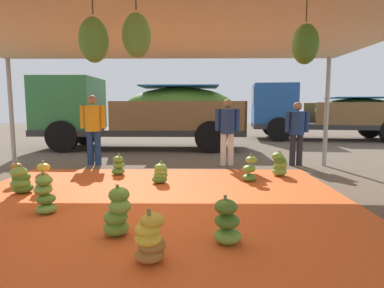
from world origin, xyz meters
name	(u,v)px	position (x,y,z in m)	size (l,w,h in m)	color
ground_plane	(167,168)	(0.00, 3.00, 0.00)	(40.00, 40.00, 0.00)	brown
tarp_orange	(149,208)	(0.00, 0.00, 0.01)	(6.12, 5.51, 0.01)	#E05B23
tent_canopy	(145,18)	(0.01, -0.11, 2.57)	(8.00, 7.00, 2.65)	#9EA0A5
banana_bunch_0	(118,213)	(-0.20, -0.98, 0.26)	(0.40, 0.40, 0.57)	#60932D
banana_bunch_1	(250,170)	(1.70, 1.60, 0.23)	(0.36, 0.35, 0.54)	#518428
banana_bunch_3	(19,174)	(-2.60, 1.34, 0.20)	(0.30, 0.30, 0.45)	gold
banana_bunch_4	(45,196)	(-1.35, -0.26, 0.25)	(0.38, 0.36, 0.57)	#6B9E38
banana_bunch_5	(43,178)	(-1.92, 0.89, 0.22)	(0.36, 0.36, 0.52)	#996628
banana_bunch_6	(227,223)	(1.00, -1.17, 0.23)	(0.41, 0.41, 0.52)	#6B9E38
banana_bunch_7	(118,166)	(-0.96, 2.19, 0.19)	(0.33, 0.36, 0.44)	#518428
banana_bunch_8	(21,181)	(-2.21, 0.72, 0.22)	(0.44, 0.47, 0.48)	#477523
banana_bunch_9	(160,174)	(0.01, 1.44, 0.19)	(0.39, 0.38, 0.42)	#477523
banana_bunch_10	(150,239)	(0.25, -1.57, 0.22)	(0.37, 0.37, 0.50)	#996628
banana_bunch_12	(280,165)	(2.41, 2.12, 0.24)	(0.42, 0.43, 0.52)	#75A83D
cargo_truck_main	(138,111)	(-1.30, 6.49, 1.28)	(6.90, 2.39, 2.40)	#2D2D2D
cargo_truck_far	(322,112)	(6.14, 9.54, 1.21)	(6.64, 3.12, 2.40)	#2D2D2D
worker_0	(227,127)	(1.44, 3.32, 0.94)	(0.59, 0.36, 1.61)	silver
worker_1	(297,129)	(3.11, 3.32, 0.90)	(0.57, 0.35, 1.54)	#26262D
worker_2	(93,124)	(-1.85, 3.39, 1.00)	(0.63, 0.38, 1.71)	navy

